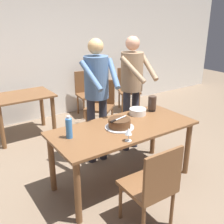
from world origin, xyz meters
The scene contains 16 objects.
ground_plane centered at (0.00, 0.00, 0.00)m, with size 14.00×14.00×0.00m, color #7A6651.
back_wall centered at (0.00, 2.73, 1.35)m, with size 10.00×0.12×2.70m, color silver.
main_dining_table centered at (0.00, 0.00, 0.64)m, with size 1.75×0.80×0.75m.
cake_on_platter centered at (-0.06, 0.00, 0.80)m, with size 0.34×0.34×0.11m.
cake_knife centered at (-0.13, -0.01, 0.87)m, with size 0.27×0.09×0.02m.
plate_stack centered at (0.40, 0.22, 0.79)m, with size 0.22×0.22×0.08m.
wine_glass_near centered at (-0.18, -0.33, 0.85)m, with size 0.08×0.08×0.14m.
water_bottle centered at (-0.66, 0.09, 0.86)m, with size 0.07×0.07×0.25m.
hurricane_lamp centered at (0.64, 0.22, 0.86)m, with size 0.11×0.11×0.21m.
person_cutting_cake centered at (0.01, 0.61, 1.08)m, with size 0.46×0.57×1.72m.
person_standing_beside centered at (0.62, 0.64, 1.08)m, with size 0.47×0.56×1.72m.
chair_near_side centered at (-0.24, -0.78, 0.49)m, with size 0.45×0.45×0.90m.
background_table centered at (-0.61, 2.03, 0.58)m, with size 1.00×0.70×0.74m.
background_chair_0 centered at (1.73, 2.13, 0.49)m, with size 0.58×0.58×0.90m.
background_chair_1 centered at (0.65, 1.56, 0.49)m, with size 0.62×0.62×0.90m.
background_chair_2 centered at (0.83, 2.37, 0.49)m, with size 0.50×0.50×0.90m.
Camera 1 is at (-1.74, -2.29, 2.00)m, focal length 42.42 mm.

